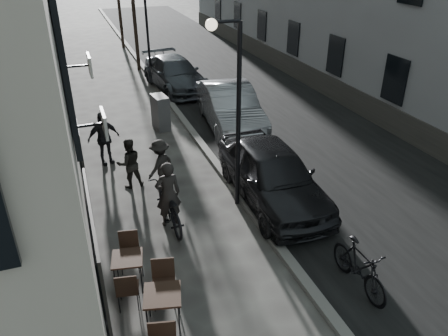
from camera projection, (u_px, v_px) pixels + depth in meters
road at (236, 88)px, 21.89m from camera, size 7.30×60.00×0.00m
kerb at (164, 95)px, 20.76m from camera, size 0.25×60.00×0.12m
streetlamp_near at (232, 98)px, 10.90m from camera, size 0.90×0.28×5.09m
streetlamp_far at (143, 21)px, 20.86m from camera, size 0.90×0.28×5.09m
bistro_set_b at (163, 307)px, 8.26m from camera, size 0.85×1.76×1.00m
bistro_set_c at (129, 269)px, 9.26m from camera, size 0.74×1.62×0.92m
utility_cabinet at (160, 112)px, 16.98m from camera, size 0.60×0.95×1.33m
bicycle at (169, 206)px, 11.29m from camera, size 0.81×2.14×1.11m
cyclist_rider at (168, 194)px, 11.12m from camera, size 0.68×0.46×1.82m
pedestrian_near at (129, 163)px, 12.92m from camera, size 0.81×0.66×1.55m
pedestrian_mid at (160, 165)px, 12.82m from camera, size 1.15×1.10×1.57m
pedestrian_far at (104, 138)px, 14.21m from camera, size 1.14×0.70×1.81m
car_near at (273, 174)px, 12.22m from camera, size 2.05×4.91×1.66m
car_mid at (230, 107)px, 17.00m from camera, size 2.29×5.24×1.67m
car_far at (175, 74)px, 21.47m from camera, size 2.62×5.34×1.50m
moped at (359, 267)px, 9.21m from camera, size 0.55×1.84×1.10m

